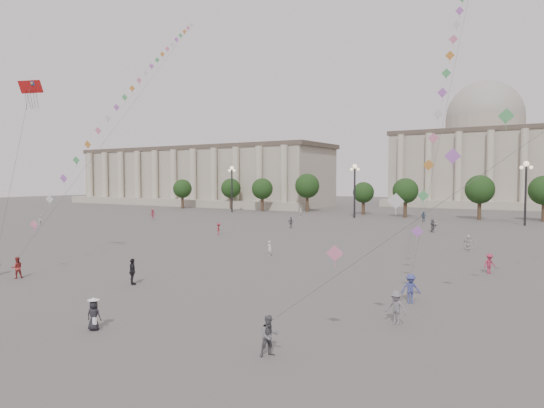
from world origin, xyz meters
The scene contains 26 objects.
ground centered at (0.00, 0.00, 0.00)m, with size 360.00×360.00×0.00m, color #4E4D4A.
hall_west centered at (-75.00, 93.89, 8.43)m, with size 84.00×26.22×17.20m.
hall_central centered at (0.00, 129.22, 14.23)m, with size 48.30×34.30×35.50m.
tree_row centered at (0.00, 78.00, 5.39)m, with size 137.12×5.12×8.00m.
lamp_post_far_west centered at (-45.00, 70.00, 7.35)m, with size 2.00×0.90×10.65m.
lamp_post_mid_west centered at (-15.00, 70.00, 7.35)m, with size 2.00×0.90×10.65m.
lamp_post_mid_east centered at (15.00, 70.00, 7.35)m, with size 2.00×0.90×10.65m.
person_crowd_0 centered at (-1.04, 68.00, 0.93)m, with size 1.09×0.45×1.86m, color #314A70.
person_crowd_1 centered at (-54.41, 28.71, 0.82)m, with size 0.80×0.62×1.64m, color silver.
person_crowd_2 centered at (-46.67, 46.74, 0.95)m, with size 1.23×0.71×1.91m, color maroon.
person_crowd_4 centered at (3.97, 54.92, 0.79)m, with size 1.47×0.47×1.58m, color silver.
person_crowd_6 centered at (13.49, 5.23, 0.90)m, with size 1.16×0.67×1.80m, color slate.
person_crowd_7 centered at (12.04, 35.53, 0.85)m, with size 1.58×0.50×1.71m, color silver.
person_crowd_8 centered at (15.78, 22.82, 0.83)m, with size 1.07×0.61×1.65m, color #A02B46.
person_crowd_10 centered at (-24.61, 65.45, 0.97)m, with size 0.70×0.46×1.93m, color #B8B9B4.
person_crowd_12 centered at (4.43, 51.77, 0.96)m, with size 1.78×0.57×1.92m, color slate.
person_crowd_13 centered at (-4.07, 20.68, 0.80)m, with size 0.58×0.38×1.60m, color silver.
person_crowd_16 centered at (-16.13, 46.36, 0.86)m, with size 1.01×0.42×1.72m, color #58595D.
person_crowd_17 centered at (-19.98, 32.91, 0.82)m, with size 1.07×0.61×1.65m, color #9F2B34.
tourist_1 centered at (-5.90, 4.62, 0.97)m, with size 1.13×0.47×1.94m, color black.
kite_flyer_0 centered at (-15.30, 1.49, 0.83)m, with size 0.81×0.63×1.67m, color maroon.
kite_flyer_1 centered at (12.93, 10.03, 0.92)m, with size 1.19×0.68×1.84m, color #38407F.
kite_flyer_2 centered at (10.18, -2.22, 0.90)m, with size 0.87×0.68×1.80m, color #57585B.
hat_person centered at (0.61, -3.88, 0.83)m, with size 0.87×0.72×1.69m.
dragon_kite centered at (-18.54, 5.02, 14.88)m, with size 2.25×2.40×14.80m.
kite_train_west centered at (-27.24, 26.08, 20.61)m, with size 22.65×45.32×62.69m.
Camera 1 is at (21.21, -19.91, 7.76)m, focal length 32.00 mm.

